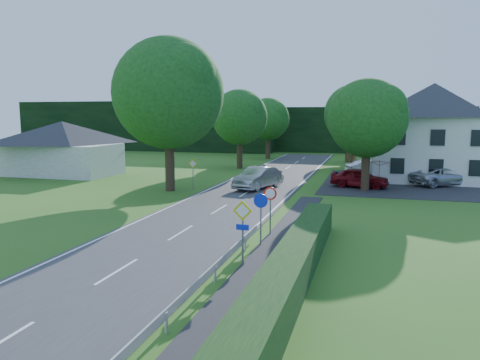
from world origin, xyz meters
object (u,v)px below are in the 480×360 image
(parked_car_red, at_px, (360,178))
(motorcycle, at_px, (278,177))
(parked_car_silver_a, at_px, (374,169))
(parked_car_silver_b, at_px, (442,176))
(streetlight, at_px, (362,132))
(moving_car, at_px, (258,178))
(parasol, at_px, (379,172))

(parked_car_red, bearing_deg, motorcycle, 97.89)
(parked_car_silver_a, relative_size, parked_car_silver_b, 0.96)
(streetlight, relative_size, moving_car, 1.56)
(motorcycle, xyz_separation_m, parasol, (8.23, 1.56, 0.51))
(moving_car, bearing_deg, parasol, 42.40)
(streetlight, distance_m, parked_car_red, 3.69)
(motorcycle, relative_size, parasol, 0.88)
(moving_car, relative_size, motorcycle, 2.50)
(streetlight, xyz_separation_m, motorcycle, (-6.72, -0.20, -3.89))
(streetlight, relative_size, motorcycle, 3.90)
(moving_car, bearing_deg, motorcycle, 87.18)
(streetlight, relative_size, parked_car_silver_a, 1.55)
(motorcycle, height_order, parked_car_silver_b, parked_car_silver_b)
(parked_car_silver_b, bearing_deg, parked_car_red, 80.43)
(streetlight, bearing_deg, parasol, 41.90)
(parked_car_red, height_order, parked_car_silver_a, parked_car_silver_a)
(streetlight, xyz_separation_m, parked_car_red, (-0.01, -0.51, -3.65))
(moving_car, distance_m, motorcycle, 3.29)
(motorcycle, height_order, parasol, parasol)
(streetlight, bearing_deg, motorcycle, -178.26)
(parasol, bearing_deg, streetlight, -138.10)
(motorcycle, bearing_deg, moving_car, -92.87)
(motorcycle, bearing_deg, parasol, 26.32)
(motorcycle, relative_size, parked_car_silver_a, 0.40)
(moving_car, relative_size, parked_car_silver_a, 0.99)
(parasol, bearing_deg, motorcycle, -169.29)
(parked_car_silver_a, height_order, parasol, parasol)
(motorcycle, xyz_separation_m, parked_car_silver_a, (7.83, 5.99, 0.31))
(moving_car, relative_size, parked_car_red, 1.13)
(parked_car_silver_b, bearing_deg, streetlight, 76.62)
(parked_car_red, xyz_separation_m, parked_car_silver_a, (1.12, 6.30, 0.08))
(parasol, bearing_deg, parked_car_silver_b, 12.39)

